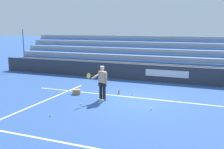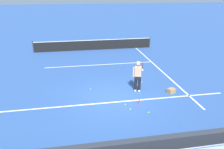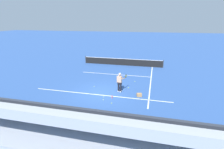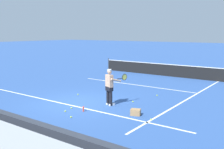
# 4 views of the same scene
# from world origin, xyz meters

# --- Properties ---
(ground_plane) EXTENTS (160.00, 160.00, 0.00)m
(ground_plane) POSITION_xyz_m (0.00, 0.00, 0.00)
(ground_plane) COLOR #2D5193
(court_baseline_white) EXTENTS (12.00, 0.10, 0.01)m
(court_baseline_white) POSITION_xyz_m (0.00, -0.50, 0.00)
(court_baseline_white) COLOR white
(court_baseline_white) RESTS_ON ground
(court_sideline_white) EXTENTS (0.10, 12.00, 0.01)m
(court_sideline_white) POSITION_xyz_m (4.11, 4.00, 0.00)
(court_sideline_white) COLOR white
(court_sideline_white) RESTS_ON ground
(court_service_line_white) EXTENTS (8.22, 0.10, 0.01)m
(court_service_line_white) POSITION_xyz_m (0.00, 5.50, 0.00)
(court_service_line_white) COLOR white
(court_service_line_white) RESTS_ON ground
(back_wall_sponsor_board) EXTENTS (25.05, 0.25, 1.10)m
(back_wall_sponsor_board) POSITION_xyz_m (-0.01, -4.95, 0.55)
(back_wall_sponsor_board) COLOR #2D333D
(back_wall_sponsor_board) RESTS_ON ground
(bleacher_stand) EXTENTS (23.80, 3.20, 3.40)m
(bleacher_stand) POSITION_xyz_m (0.00, -7.18, 0.76)
(bleacher_stand) COLOR #9EA3A8
(bleacher_stand) RESTS_ON ground
(tennis_player) EXTENTS (0.77, 0.95, 1.71)m
(tennis_player) POSITION_xyz_m (1.52, 0.61, 0.89)
(tennis_player) COLOR black
(tennis_player) RESTS_ON ground
(ball_box_cardboard) EXTENTS (0.48, 0.42, 0.26)m
(ball_box_cardboard) POSITION_xyz_m (3.30, 0.01, 0.13)
(ball_box_cardboard) COLOR #A87F51
(ball_box_cardboard) RESTS_ON ground
(tennis_ball_on_baseline) EXTENTS (0.07, 0.07, 0.07)m
(tennis_ball_on_baseline) POSITION_xyz_m (0.47, -0.89, 0.03)
(tennis_ball_on_baseline) COLOR #CCE533
(tennis_ball_on_baseline) RESTS_ON ground
(tennis_ball_midcourt) EXTENTS (0.07, 0.07, 0.07)m
(tennis_ball_midcourt) POSITION_xyz_m (2.13, 1.70, 0.03)
(tennis_ball_midcourt) COLOR #CCE533
(tennis_ball_midcourt) RESTS_ON ground
(tennis_ball_stray_back) EXTENTS (0.07, 0.07, 0.07)m
(tennis_ball_stray_back) POSITION_xyz_m (2.52, 3.56, 0.03)
(tennis_ball_stray_back) COLOR #CCE533
(tennis_ball_stray_back) RESTS_ON ground
(tennis_ball_toward_net) EXTENTS (0.07, 0.07, 0.07)m
(tennis_ball_toward_net) POSITION_xyz_m (-1.10, 1.20, 0.03)
(tennis_ball_toward_net) COLOR #CCE533
(tennis_ball_toward_net) RESTS_ON ground
(tennis_ball_far_right) EXTENTS (0.07, 0.07, 0.07)m
(tennis_ball_far_right) POSITION_xyz_m (0.59, -1.39, 0.03)
(tennis_ball_far_right) COLOR #CCE533
(tennis_ball_far_right) RESTS_ON ground
(tennis_ball_near_player) EXTENTS (0.07, 0.07, 0.07)m
(tennis_ball_near_player) POSITION_xyz_m (1.36, -1.82, 0.03)
(tennis_ball_near_player) COLOR #CCE533
(tennis_ball_near_player) RESTS_ON ground
(tennis_ball_far_left) EXTENTS (0.07, 0.07, 0.07)m
(tennis_ball_far_left) POSITION_xyz_m (4.12, -0.20, 0.03)
(tennis_ball_far_left) COLOR #CCE533
(tennis_ball_far_left) RESTS_ON ground
(water_bottle) EXTENTS (0.07, 0.07, 0.22)m
(water_bottle) POSITION_xyz_m (1.18, -0.88, 0.11)
(water_bottle) COLOR #EA4C33
(water_bottle) RESTS_ON ground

